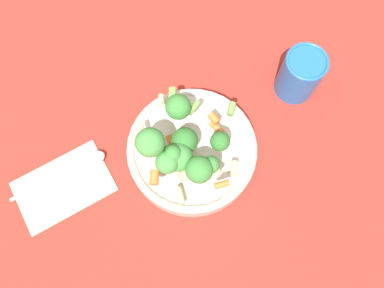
% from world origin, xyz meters
% --- Properties ---
extents(ground_plane, '(3.00, 3.00, 0.00)m').
position_xyz_m(ground_plane, '(0.00, 0.00, 0.00)').
color(ground_plane, '#B72D23').
extents(bowl, '(0.22, 0.22, 0.05)m').
position_xyz_m(bowl, '(0.00, 0.00, 0.03)').
color(bowl, beige).
rests_on(bowl, ground_plane).
extents(pasta_salad, '(0.20, 0.16, 0.09)m').
position_xyz_m(pasta_salad, '(-0.02, 0.02, 0.10)').
color(pasta_salad, '#8CB766').
rests_on(pasta_salad, bowl).
extents(cup, '(0.07, 0.07, 0.10)m').
position_xyz_m(cup, '(0.13, -0.20, 0.05)').
color(cup, '#2366B2').
rests_on(cup, ground_plane).
extents(napkin, '(0.17, 0.19, 0.01)m').
position_xyz_m(napkin, '(-0.05, 0.23, 0.00)').
color(napkin, beige).
rests_on(napkin, ground_plane).
extents(spoon, '(0.09, 0.17, 0.01)m').
position_xyz_m(spoon, '(-0.01, 0.21, 0.01)').
color(spoon, silver).
rests_on(spoon, napkin).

